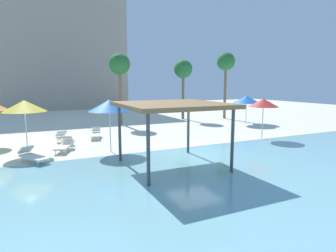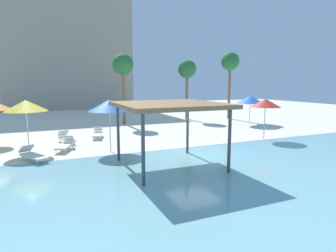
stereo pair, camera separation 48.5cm
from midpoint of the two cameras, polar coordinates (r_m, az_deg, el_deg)
name	(u,v)px [view 2 (the right image)]	position (r m, az deg, el deg)	size (l,w,h in m)	color
ground_plane	(194,154)	(15.48, 6.05, -5.65)	(80.00, 80.00, 0.00)	beige
lagoon_water	(262,186)	(11.41, 19.40, -11.25)	(44.00, 13.50, 0.04)	#7AB7C1
shade_pavilion	(170,107)	(12.67, 1.43, 3.87)	(4.48, 4.48, 2.93)	#42474C
beach_umbrella_yellow_1	(26,106)	(17.30, -25.80, 3.67)	(2.26, 2.26, 2.88)	silver
beach_umbrella_blue_2	(109,105)	(16.01, -10.79, 4.06)	(2.30, 2.30, 2.89)	silver
beach_umbrella_red_3	(266,103)	(20.16, 19.55, 4.35)	(1.99, 1.99, 2.75)	silver
beach_umbrella_blue_4	(250,100)	(27.08, 16.61, 5.08)	(2.49, 2.49, 2.64)	silver
lounge_chair_0	(66,138)	(19.31, -19.01, -2.21)	(1.04, 1.98, 0.74)	white
lounge_chair_2	(66,144)	(17.31, -19.03, -3.42)	(1.26, 1.98, 0.74)	white
lounge_chair_3	(97,133)	(20.49, -13.25, -1.36)	(1.02, 1.98, 0.74)	white
lounge_chair_4	(32,154)	(15.42, -24.66, -5.19)	(1.44, 1.95, 0.74)	white
palm_tree_0	(230,63)	(31.19, 12.75, 12.12)	(1.90, 1.90, 6.96)	brown
palm_tree_2	(123,66)	(26.56, -8.45, 11.78)	(1.90, 1.90, 6.42)	brown
palm_tree_3	(187,70)	(30.12, 4.30, 11.00)	(1.90, 1.90, 6.16)	brown
hotel_block_0	(59,47)	(46.78, -20.59, 14.53)	(20.03, 8.69, 18.08)	#9E9384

